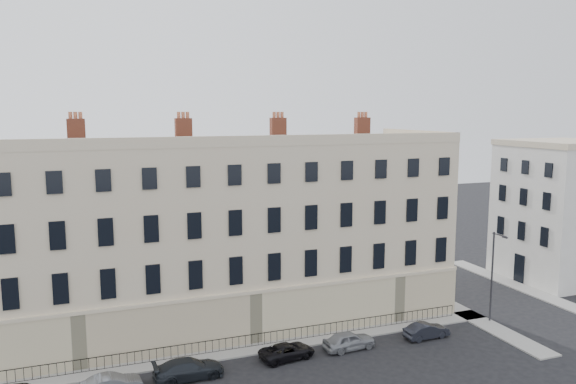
{
  "coord_description": "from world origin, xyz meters",
  "views": [
    {
      "loc": [
        -18.1,
        -32.87,
        17.5
      ],
      "look_at": [
        -1.86,
        10.0,
        10.93
      ],
      "focal_mm": 35.0,
      "sensor_mm": 36.0,
      "label": 1
    }
  ],
  "objects_px": {
    "car_c": "(189,369)",
    "car_f": "(426,331)",
    "streetlamp": "(493,273)",
    "car_d": "(287,351)",
    "car_e": "(349,340)",
    "car_b": "(111,384)"
  },
  "relations": [
    {
      "from": "car_c",
      "to": "car_f",
      "type": "xyz_separation_m",
      "value": [
        18.61,
        0.11,
        -0.07
      ]
    },
    {
      "from": "car_f",
      "to": "streetlamp",
      "type": "relative_size",
      "value": 0.48
    },
    {
      "from": "car_c",
      "to": "streetlamp",
      "type": "distance_m",
      "value": 25.85
    },
    {
      "from": "car_d",
      "to": "streetlamp",
      "type": "xyz_separation_m",
      "value": [
        18.42,
        0.52,
        3.71
      ]
    },
    {
      "from": "car_e",
      "to": "streetlamp",
      "type": "xyz_separation_m",
      "value": [
        13.55,
        0.63,
        3.59
      ]
    },
    {
      "from": "car_c",
      "to": "streetlamp",
      "type": "bearing_deg",
      "value": -89.55
    },
    {
      "from": "car_b",
      "to": "car_f",
      "type": "height_order",
      "value": "car_b"
    },
    {
      "from": "car_e",
      "to": "streetlamp",
      "type": "height_order",
      "value": "streetlamp"
    },
    {
      "from": "car_e",
      "to": "car_f",
      "type": "distance_m",
      "value": 6.59
    },
    {
      "from": "car_b",
      "to": "car_e",
      "type": "distance_m",
      "value": 16.96
    },
    {
      "from": "car_f",
      "to": "streetlamp",
      "type": "xyz_separation_m",
      "value": [
        6.97,
        0.91,
        3.67
      ]
    },
    {
      "from": "car_c",
      "to": "car_e",
      "type": "relative_size",
      "value": 1.17
    },
    {
      "from": "car_c",
      "to": "car_e",
      "type": "distance_m",
      "value": 12.03
    },
    {
      "from": "car_d",
      "to": "car_f",
      "type": "xyz_separation_m",
      "value": [
        11.46,
        -0.39,
        0.04
      ]
    },
    {
      "from": "car_e",
      "to": "streetlamp",
      "type": "bearing_deg",
      "value": -91.48
    },
    {
      "from": "car_e",
      "to": "streetlamp",
      "type": "distance_m",
      "value": 14.03
    },
    {
      "from": "car_b",
      "to": "car_e",
      "type": "bearing_deg",
      "value": -92.31
    },
    {
      "from": "car_b",
      "to": "car_c",
      "type": "relative_size",
      "value": 0.81
    },
    {
      "from": "car_d",
      "to": "car_f",
      "type": "height_order",
      "value": "car_f"
    },
    {
      "from": "car_c",
      "to": "car_d",
      "type": "xyz_separation_m",
      "value": [
        7.15,
        0.5,
        -0.11
      ]
    },
    {
      "from": "car_b",
      "to": "car_f",
      "type": "bearing_deg",
      "value": -93.67
    },
    {
      "from": "car_f",
      "to": "car_b",
      "type": "bearing_deg",
      "value": 88.84
    }
  ]
}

